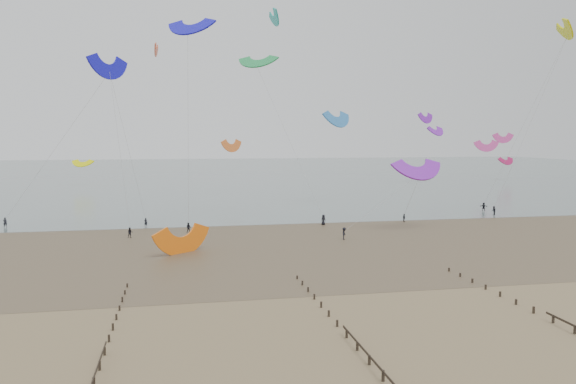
{
  "coord_description": "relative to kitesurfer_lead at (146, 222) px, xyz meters",
  "views": [
    {
      "loc": [
        -8.59,
        -46.93,
        15.56
      ],
      "look_at": [
        6.12,
        28.0,
        8.0
      ],
      "focal_mm": 35.0,
      "sensor_mm": 36.0,
      "label": 1
    }
  ],
  "objects": [
    {
      "name": "sea_and_shore",
      "position": [
        10.21,
        -17.79,
        -0.76
      ],
      "size": [
        500.0,
        665.0,
        0.03
      ],
      "color": "#475654",
      "rests_on": "ground"
    },
    {
      "name": "kitesurfer_lead",
      "position": [
        0.0,
        0.0,
        0.0
      ],
      "size": [
        0.57,
        0.38,
        1.53
      ],
      "primitive_type": "imported",
      "rotation": [
        0.0,
        0.0,
        3.12
      ],
      "color": "black",
      "rests_on": "ground"
    },
    {
      "name": "ground",
      "position": [
        14.29,
        -52.19,
        -0.76
      ],
      "size": [
        500.0,
        500.0,
        0.0
      ],
      "primitive_type": "plane",
      "color": "brown",
      "rests_on": "ground"
    },
    {
      "name": "kitesurfers",
      "position": [
        35.25,
        -4.54,
        0.11
      ],
      "size": [
        93.59,
        27.63,
        1.87
      ],
      "color": "black",
      "rests_on": "ground"
    },
    {
      "name": "kites_airborne",
      "position": [
        8.74,
        33.79,
        20.73
      ],
      "size": [
        227.63,
        108.74,
        39.11
      ],
      "color": "#20964A",
      "rests_on": "ground"
    },
    {
      "name": "grounded_kite",
      "position": [
        6.1,
        -23.85,
        -0.76
      ],
      "size": [
        9.75,
        9.43,
        4.23
      ],
      "primitive_type": null,
      "rotation": [
        1.54,
        0.0,
        0.65
      ],
      "color": "orange",
      "rests_on": "ground"
    }
  ]
}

